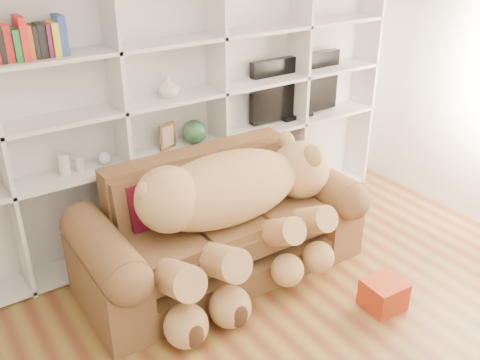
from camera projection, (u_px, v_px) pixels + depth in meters
wall_back at (159, 87)px, 4.42m from camera, size 5.00×0.02×2.70m
bookshelf at (139, 101)px, 4.22m from camera, size 4.43×0.35×2.40m
sofa at (219, 231)px, 4.27m from camera, size 2.24×0.97×0.94m
teddy_bear at (234, 205)px, 4.00m from camera, size 1.85×0.97×1.07m
throw_pillow at (153, 205)px, 4.01m from camera, size 0.39×0.23×0.41m
gift_box at (383, 295)px, 3.94m from camera, size 0.29×0.27×0.22m
tv at (295, 87)px, 5.07m from camera, size 1.01×0.18×0.60m
picture_frame at (167, 136)px, 4.42m from camera, size 0.17×0.09×0.22m
green_vase at (194, 132)px, 4.55m from camera, size 0.21×0.21×0.21m
figurine_tall at (64, 164)px, 4.00m from camera, size 0.11×0.11×0.17m
figurine_short at (80, 164)px, 4.07m from camera, size 0.07×0.07×0.12m
snow_globe at (105, 158)px, 4.17m from camera, size 0.10×0.10×0.10m
shelf_vase at (169, 86)px, 4.25m from camera, size 0.18×0.18×0.17m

